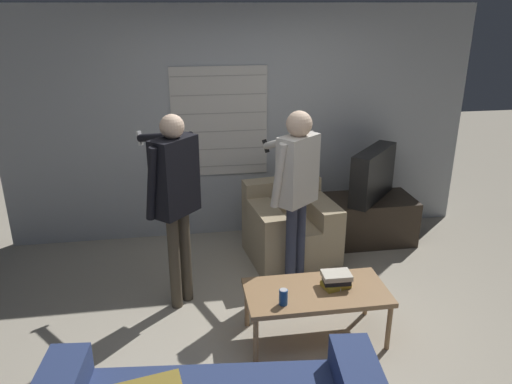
{
  "coord_description": "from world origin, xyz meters",
  "views": [
    {
      "loc": [
        -0.7,
        -3.37,
        2.55
      ],
      "look_at": [
        -0.06,
        0.66,
        1.0
      ],
      "focal_mm": 35.0,
      "sensor_mm": 36.0,
      "label": 1
    }
  ],
  "objects_px": {
    "tv": "(373,174)",
    "book_stack": "(336,280)",
    "soda_can": "(283,297)",
    "person_left_standing": "(175,189)",
    "coffee_table": "(316,295)",
    "spare_remote": "(342,286)",
    "armchair_beige": "(290,228)",
    "person_right_standing": "(296,178)"
  },
  "relations": [
    {
      "from": "armchair_beige",
      "to": "spare_remote",
      "type": "xyz_separation_m",
      "value": [
        0.12,
        -1.35,
        0.11
      ]
    },
    {
      "from": "person_left_standing",
      "to": "person_right_standing",
      "type": "height_order",
      "value": "person_left_standing"
    },
    {
      "from": "person_right_standing",
      "to": "book_stack",
      "type": "distance_m",
      "value": 1.01
    },
    {
      "from": "tv",
      "to": "person_right_standing",
      "type": "xyz_separation_m",
      "value": [
        -1.05,
        -0.78,
        0.28
      ]
    },
    {
      "from": "armchair_beige",
      "to": "person_left_standing",
      "type": "relative_size",
      "value": 0.54
    },
    {
      "from": "tv",
      "to": "spare_remote",
      "type": "bearing_deg",
      "value": 14.39
    },
    {
      "from": "coffee_table",
      "to": "book_stack",
      "type": "xyz_separation_m",
      "value": [
        0.17,
        0.03,
        0.1
      ]
    },
    {
      "from": "book_stack",
      "to": "spare_remote",
      "type": "bearing_deg",
      "value": -16.56
    },
    {
      "from": "tv",
      "to": "person_right_standing",
      "type": "height_order",
      "value": "person_right_standing"
    },
    {
      "from": "armchair_beige",
      "to": "book_stack",
      "type": "xyz_separation_m",
      "value": [
        0.07,
        -1.34,
        0.16
      ]
    },
    {
      "from": "armchair_beige",
      "to": "soda_can",
      "type": "distance_m",
      "value": 1.57
    },
    {
      "from": "coffee_table",
      "to": "person_left_standing",
      "type": "height_order",
      "value": "person_left_standing"
    },
    {
      "from": "tv",
      "to": "book_stack",
      "type": "bearing_deg",
      "value": 12.88
    },
    {
      "from": "book_stack",
      "to": "soda_can",
      "type": "height_order",
      "value": "soda_can"
    },
    {
      "from": "book_stack",
      "to": "armchair_beige",
      "type": "bearing_deg",
      "value": 93.17
    },
    {
      "from": "person_right_standing",
      "to": "soda_can",
      "type": "height_order",
      "value": "person_right_standing"
    },
    {
      "from": "armchair_beige",
      "to": "person_right_standing",
      "type": "xyz_separation_m",
      "value": [
        -0.07,
        -0.52,
        0.74
      ]
    },
    {
      "from": "armchair_beige",
      "to": "tv",
      "type": "relative_size",
      "value": 1.26
    },
    {
      "from": "coffee_table",
      "to": "soda_can",
      "type": "relative_size",
      "value": 8.91
    },
    {
      "from": "armchair_beige",
      "to": "spare_remote",
      "type": "height_order",
      "value": "armchair_beige"
    },
    {
      "from": "armchair_beige",
      "to": "person_left_standing",
      "type": "height_order",
      "value": "person_left_standing"
    },
    {
      "from": "coffee_table",
      "to": "tv",
      "type": "bearing_deg",
      "value": 56.67
    },
    {
      "from": "person_right_standing",
      "to": "soda_can",
      "type": "xyz_separation_m",
      "value": [
        -0.32,
        -0.99,
        -0.58
      ]
    },
    {
      "from": "tv",
      "to": "spare_remote",
      "type": "relative_size",
      "value": 6.17
    },
    {
      "from": "soda_can",
      "to": "person_left_standing",
      "type": "bearing_deg",
      "value": 132.55
    },
    {
      "from": "coffee_table",
      "to": "spare_remote",
      "type": "height_order",
      "value": "spare_remote"
    },
    {
      "from": "coffee_table",
      "to": "person_left_standing",
      "type": "relative_size",
      "value": 0.65
    },
    {
      "from": "armchair_beige",
      "to": "spare_remote",
      "type": "relative_size",
      "value": 7.8
    },
    {
      "from": "tv",
      "to": "person_left_standing",
      "type": "xyz_separation_m",
      "value": [
        -2.13,
        -0.94,
        0.3
      ]
    },
    {
      "from": "person_right_standing",
      "to": "tv",
      "type": "bearing_deg",
      "value": -2.7
    },
    {
      "from": "coffee_table",
      "to": "spare_remote",
      "type": "xyz_separation_m",
      "value": [
        0.21,
        0.01,
        0.05
      ]
    },
    {
      "from": "person_right_standing",
      "to": "coffee_table",
      "type": "bearing_deg",
      "value": -130.75
    },
    {
      "from": "tv",
      "to": "soda_can",
      "type": "relative_size",
      "value": 5.91
    },
    {
      "from": "book_stack",
      "to": "person_left_standing",
      "type": "bearing_deg",
      "value": 151.95
    },
    {
      "from": "armchair_beige",
      "to": "book_stack",
      "type": "height_order",
      "value": "armchair_beige"
    },
    {
      "from": "coffee_table",
      "to": "spare_remote",
      "type": "distance_m",
      "value": 0.22
    },
    {
      "from": "soda_can",
      "to": "spare_remote",
      "type": "bearing_deg",
      "value": 17.66
    },
    {
      "from": "armchair_beige",
      "to": "person_left_standing",
      "type": "distance_m",
      "value": 1.54
    },
    {
      "from": "person_right_standing",
      "to": "spare_remote",
      "type": "relative_size",
      "value": 14.0
    },
    {
      "from": "coffee_table",
      "to": "person_right_standing",
      "type": "xyz_separation_m",
      "value": [
        0.02,
        0.85,
        0.68
      ]
    },
    {
      "from": "book_stack",
      "to": "soda_can",
      "type": "distance_m",
      "value": 0.5
    },
    {
      "from": "spare_remote",
      "to": "coffee_table",
      "type": "bearing_deg",
      "value": -131.4
    }
  ]
}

